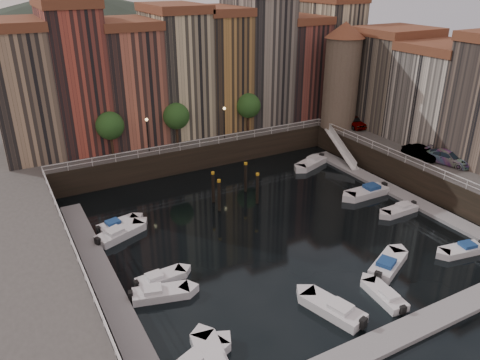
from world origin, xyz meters
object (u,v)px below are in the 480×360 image
car_b (420,153)px  mooring_pilings (234,187)px  car_a (354,122)px  corner_tower (342,74)px  boat_left_2 (160,278)px  car_c (448,158)px  gangway (341,147)px  boat_left_1 (159,293)px

car_b → mooring_pilings: bearing=157.3°
car_a → corner_tower: bearing=151.9°
boat_left_2 → car_c: size_ratio=0.82×
gangway → boat_left_2: (-29.41, -13.44, -1.60)m
gangway → mooring_pilings: 17.97m
corner_tower → mooring_pilings: 23.67m
corner_tower → gangway: size_ratio=1.66×
gangway → car_c: size_ratio=1.65×
gangway → car_c: (4.57, -12.28, 1.81)m
gangway → mooring_pilings: (-17.57, -3.75, -0.27)m
corner_tower → car_a: corner_tower is taller
corner_tower → boat_left_2: bearing=-151.0°
car_a → car_c: bearing=-78.0°
corner_tower → mooring_pilings: (-20.47, -8.25, -8.54)m
gangway → car_b: (3.28, -9.60, 1.77)m
car_a → car_c: size_ratio=0.93×
car_c → boat_left_2: bearing=166.0°
boat_left_1 → car_b: bearing=24.6°
gangway → car_c: bearing=-69.6°
car_c → corner_tower: bearing=79.8°
gangway → boat_left_2: bearing=-155.4°
mooring_pilings → car_b: size_ratio=1.19×
car_a → gangway: bearing=-133.8°
boat_left_1 → corner_tower: bearing=45.9°
boat_left_1 → car_c: (34.65, 2.99, 3.38)m
corner_tower → car_c: (1.67, -16.78, -6.46)m
corner_tower → gangway: 9.86m
boat_left_1 → gangway: bearing=41.8°
corner_tower → boat_left_1: corner_tower is taller
car_a → car_b: bearing=-83.9°
boat_left_1 → car_a: car_a is taller
mooring_pilings → car_b: 21.75m
car_b → car_c: (1.30, -2.68, 0.04)m
mooring_pilings → boat_left_1: 17.05m
boat_left_2 → mooring_pilings: bearing=35.4°
boat_left_1 → car_c: bearing=19.9°
boat_left_2 → car_b: size_ratio=0.99×
boat_left_1 → boat_left_2: 1.95m
boat_left_1 → car_b: car_b is taller
car_b → car_c: 2.98m
car_c → boat_left_1: bearing=169.0°
mooring_pilings → car_c: (22.14, -8.53, 2.08)m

